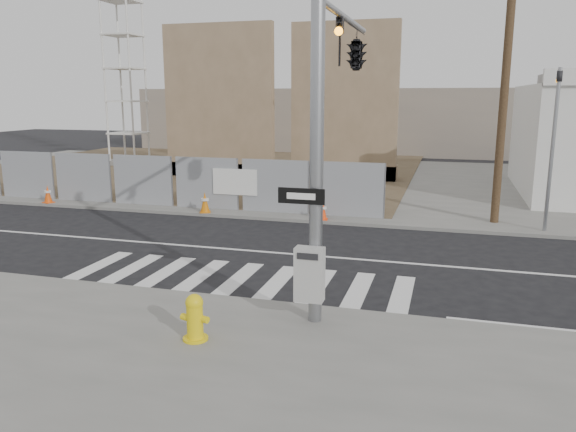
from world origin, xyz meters
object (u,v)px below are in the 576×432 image
(traffic_cone_b, at_px, (48,194))
(traffic_cone_c, at_px, (205,203))
(crane_tower, at_px, (122,20))
(traffic_cone_d, at_px, (323,211))
(signal_pole, at_px, (345,81))
(fire_hydrant, at_px, (195,317))

(traffic_cone_b, bearing_deg, traffic_cone_c, 0.00)
(crane_tower, bearing_deg, traffic_cone_d, -39.27)
(signal_pole, relative_size, traffic_cone_c, 9.06)
(crane_tower, xyz_separation_m, fire_hydrant, (15.63, -23.29, -8.47))
(traffic_cone_d, bearing_deg, traffic_cone_c, 180.00)
(fire_hydrant, bearing_deg, traffic_cone_c, 129.21)
(signal_pole, xyz_separation_m, traffic_cone_b, (-13.49, 6.27, -4.31))
(signal_pole, height_order, traffic_cone_c, signal_pole)
(fire_hydrant, height_order, traffic_cone_d, fire_hydrant)
(traffic_cone_d, bearing_deg, fire_hydrant, -90.02)
(fire_hydrant, distance_m, traffic_cone_b, 15.67)
(crane_tower, height_order, traffic_cone_b, crane_tower)
(signal_pole, xyz_separation_m, crane_tower, (-17.49, 19.05, 4.24))
(signal_pole, distance_m, traffic_cone_b, 15.49)
(traffic_cone_b, xyz_separation_m, traffic_cone_c, (7.06, 0.00, 0.02))
(crane_tower, distance_m, traffic_cone_b, 15.89)
(crane_tower, relative_size, traffic_cone_c, 23.50)
(fire_hydrant, xyz_separation_m, traffic_cone_c, (-4.57, 10.51, -0.05))
(traffic_cone_b, relative_size, traffic_cone_c, 0.94)
(traffic_cone_b, xyz_separation_m, traffic_cone_d, (11.63, 0.00, -0.03))
(signal_pole, bearing_deg, traffic_cone_b, 155.09)
(traffic_cone_b, bearing_deg, signal_pole, -24.91)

